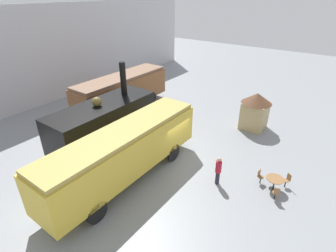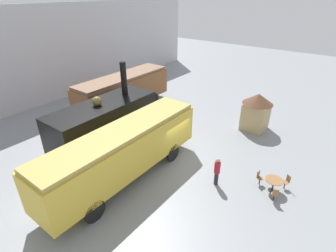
% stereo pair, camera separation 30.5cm
% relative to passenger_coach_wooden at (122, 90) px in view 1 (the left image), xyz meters
% --- Properties ---
extents(ground_plane, '(80.00, 80.00, 0.00)m').
position_rel_passenger_coach_wooden_xyz_m(ground_plane, '(-3.60, -8.25, -1.89)').
color(ground_plane, gray).
extents(backdrop_wall, '(44.00, 0.15, 9.00)m').
position_rel_passenger_coach_wooden_xyz_m(backdrop_wall, '(-3.60, 7.08, 2.61)').
color(backdrop_wall, silver).
rests_on(backdrop_wall, ground_plane).
extents(passenger_coach_wooden, '(9.69, 2.55, 3.21)m').
position_rel_passenger_coach_wooden_xyz_m(passenger_coach_wooden, '(0.00, 0.00, 0.00)').
color(passenger_coach_wooden, brown).
rests_on(passenger_coach_wooden, ground_plane).
extents(steam_locomotive, '(7.79, 2.72, 5.65)m').
position_rel_passenger_coach_wooden_xyz_m(steam_locomotive, '(-5.45, -3.70, 0.15)').
color(steam_locomotive, black).
rests_on(steam_locomotive, ground_plane).
extents(passenger_coach_vintage, '(10.65, 2.41, 3.33)m').
position_rel_passenger_coach_wooden_xyz_m(passenger_coach_vintage, '(-7.29, -7.48, 0.14)').
color(passenger_coach_vintage, gold).
rests_on(passenger_coach_vintage, ground_plane).
extents(cafe_table_near, '(0.97, 0.97, 0.77)m').
position_rel_passenger_coach_wooden_xyz_m(cafe_table_near, '(-3.09, -14.81, -1.26)').
color(cafe_table_near, black).
rests_on(cafe_table_near, ground_plane).
extents(cafe_chair_0, '(0.36, 0.37, 0.87)m').
position_rel_passenger_coach_wooden_xyz_m(cafe_chair_0, '(-2.98, -13.96, -1.38)').
color(cafe_chair_0, black).
rests_on(cafe_chair_0, ground_plane).
extents(cafe_chair_1, '(0.39, 0.38, 0.87)m').
position_rel_passenger_coach_wooden_xyz_m(cafe_chair_1, '(-3.89, -15.13, -1.38)').
color(cafe_chair_1, black).
rests_on(cafe_chair_1, ground_plane).
extents(cafe_chair_2, '(0.40, 0.40, 0.87)m').
position_rel_passenger_coach_wooden_xyz_m(cafe_chair_2, '(-2.42, -15.33, -1.38)').
color(cafe_chair_2, black).
rests_on(cafe_chair_2, ground_plane).
extents(visitor_person, '(0.34, 0.34, 1.80)m').
position_rel_passenger_coach_wooden_xyz_m(visitor_person, '(-4.50, -12.01, -0.91)').
color(visitor_person, '#262633').
rests_on(visitor_person, ground_plane).
extents(ticket_kiosk, '(2.34, 2.34, 3.00)m').
position_rel_passenger_coach_wooden_xyz_m(ticket_kiosk, '(3.43, -11.21, -0.22)').
color(ticket_kiosk, tan).
rests_on(ticket_kiosk, ground_plane).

